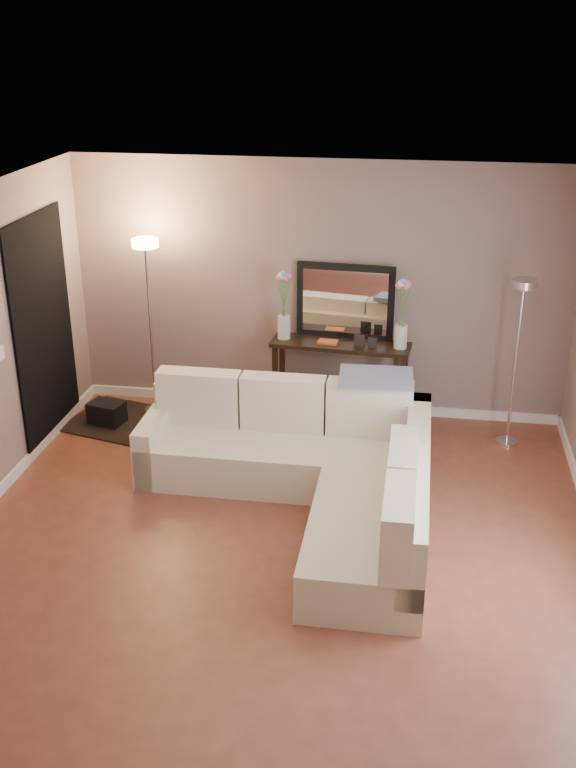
# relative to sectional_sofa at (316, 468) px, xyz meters

# --- Properties ---
(floor) EXTENTS (5.00, 5.50, 0.01)m
(floor) POSITION_rel_sectional_sofa_xyz_m (-0.23, -0.83, -0.33)
(floor) COLOR brown
(floor) RESTS_ON ground
(ceiling) EXTENTS (5.00, 5.50, 0.01)m
(ceiling) POSITION_rel_sectional_sofa_xyz_m (-0.23, -0.83, 2.28)
(ceiling) COLOR white
(ceiling) RESTS_ON ground
(wall_back) EXTENTS (5.00, 0.02, 2.60)m
(wall_back) POSITION_rel_sectional_sofa_xyz_m (-0.23, 1.93, 0.97)
(wall_back) COLOR gray
(wall_back) RESTS_ON ground
(wall_front) EXTENTS (5.00, 0.02, 2.60)m
(wall_front) POSITION_rel_sectional_sofa_xyz_m (-0.23, -3.59, 0.97)
(wall_front) COLOR gray
(wall_front) RESTS_ON ground
(baseboard_back) EXTENTS (5.00, 0.03, 0.10)m
(baseboard_back) POSITION_rel_sectional_sofa_xyz_m (-0.23, 1.91, -0.28)
(baseboard_back) COLOR white
(baseboard_back) RESTS_ON ground
(doorway) EXTENTS (0.02, 1.20, 2.20)m
(doorway) POSITION_rel_sectional_sofa_xyz_m (-2.71, 0.87, 0.77)
(doorway) COLOR black
(doorway) RESTS_ON ground
(switch_plate) EXTENTS (0.02, 0.08, 0.12)m
(switch_plate) POSITION_rel_sectional_sofa_xyz_m (-2.71, 0.02, 0.87)
(switch_plate) COLOR white
(switch_plate) RESTS_ON ground
(sectional_sofa) EXTENTS (2.53, 2.43, 0.89)m
(sectional_sofa) POSITION_rel_sectional_sofa_xyz_m (0.00, 0.00, 0.00)
(sectional_sofa) COLOR beige
(sectional_sofa) RESTS_ON floor
(throw_blanket) EXTENTS (0.66, 0.40, 0.08)m
(throw_blanket) POSITION_rel_sectional_sofa_xyz_m (0.44, 0.62, 0.61)
(throw_blanket) COLOR gray
(throw_blanket) RESTS_ON sectional_sofa
(console_table) EXTENTS (1.41, 0.48, 0.85)m
(console_table) POSITION_rel_sectional_sofa_xyz_m (-0.05, 1.66, 0.15)
(console_table) COLOR black
(console_table) RESTS_ON floor
(leaning_mirror) EXTENTS (0.98, 0.12, 0.77)m
(leaning_mirror) POSITION_rel_sectional_sofa_xyz_m (0.05, 1.83, 0.89)
(leaning_mirror) COLOR black
(leaning_mirror) RESTS_ON console_table
(table_decor) EXTENTS (0.59, 0.14, 0.14)m
(table_decor) POSITION_rel_sectional_sofa_xyz_m (0.03, 1.62, 0.54)
(table_decor) COLOR #C25722
(table_decor) RESTS_ON console_table
(flower_vase_left) EXTENTS (0.16, 0.14, 0.73)m
(flower_vase_left) POSITION_rel_sectional_sofa_xyz_m (-0.55, 1.70, 0.81)
(flower_vase_left) COLOR silver
(flower_vase_left) RESTS_ON console_table
(flower_vase_right) EXTENTS (0.16, 0.14, 0.73)m
(flower_vase_right) POSITION_rel_sectional_sofa_xyz_m (0.62, 1.61, 0.81)
(flower_vase_right) COLOR silver
(flower_vase_right) RESTS_ON console_table
(floor_lamp_lit) EXTENTS (0.32, 0.32, 1.84)m
(floor_lamp_lit) POSITION_rel_sectional_sofa_xyz_m (-1.89, 1.56, 0.97)
(floor_lamp_lit) COLOR silver
(floor_lamp_lit) RESTS_ON floor
(floor_lamp_unlit) EXTENTS (0.28, 0.28, 1.65)m
(floor_lamp_unlit) POSITION_rel_sectional_sofa_xyz_m (1.70, 1.41, 0.83)
(floor_lamp_unlit) COLOR silver
(floor_lamp_unlit) RESTS_ON floor
(charcoal_rug) EXTENTS (1.39, 1.17, 0.02)m
(charcoal_rug) POSITION_rel_sectional_sofa_xyz_m (-2.08, 1.25, -0.32)
(charcoal_rug) COLOR black
(charcoal_rug) RESTS_ON floor
(black_bag) EXTENTS (0.39, 0.32, 0.22)m
(black_bag) POSITION_rel_sectional_sofa_xyz_m (-2.30, 1.20, -0.21)
(black_bag) COLOR black
(black_bag) RESTS_ON charcoal_rug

